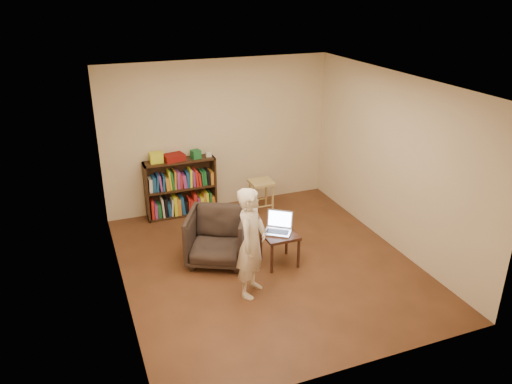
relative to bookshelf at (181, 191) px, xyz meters
name	(u,v)px	position (x,y,z in m)	size (l,w,h in m)	color
floor	(267,264)	(0.75, -2.09, -0.44)	(4.50, 4.50, 0.00)	#472816
ceiling	(269,83)	(0.75, -2.09, 2.16)	(4.50, 4.50, 0.00)	silver
wall_back	(218,135)	(0.75, 0.16, 0.86)	(4.00, 4.00, 0.00)	beige
wall_left	(115,202)	(-1.25, -2.09, 0.86)	(4.50, 4.50, 0.00)	beige
wall_right	(393,162)	(2.75, -2.09, 0.86)	(4.50, 4.50, 0.00)	beige
bookshelf	(181,191)	(0.00, 0.00, 0.00)	(1.20, 0.30, 1.00)	black
box_yellow	(156,158)	(-0.37, 0.00, 0.65)	(0.21, 0.15, 0.17)	yellow
red_cloth	(174,157)	(-0.08, -0.01, 0.62)	(0.33, 0.24, 0.11)	maroon
box_green	(196,154)	(0.29, -0.03, 0.63)	(0.14, 0.14, 0.14)	#1B6831
box_white	(209,154)	(0.52, -0.01, 0.60)	(0.09, 0.09, 0.07)	silver
stool	(261,187)	(1.33, -0.39, 0.02)	(0.39, 0.39, 0.57)	tan
armchair	(217,237)	(0.12, -1.74, -0.06)	(0.82, 0.84, 0.77)	#2D251E
side_table	(280,238)	(0.92, -2.13, -0.04)	(0.47, 0.47, 0.48)	black
laptop	(278,227)	(0.93, -2.05, 0.10)	(0.49, 0.47, 0.28)	silver
person	(251,243)	(0.29, -2.67, 0.30)	(0.54, 0.35, 1.48)	beige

